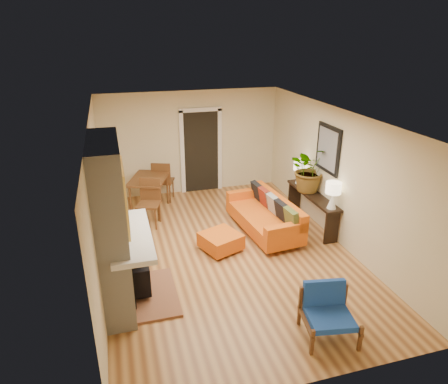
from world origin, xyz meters
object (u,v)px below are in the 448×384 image
(sofa, at_px, (267,215))
(houseplant, at_px, (310,169))
(console_table, at_px, (312,200))
(dining_table, at_px, (153,185))
(ottoman, at_px, (221,241))
(lamp_far, at_px, (300,169))
(lamp_near, at_px, (333,192))
(blue_chair, at_px, (327,309))

(sofa, distance_m, houseplant, 1.35)
(console_table, bearing_deg, dining_table, 152.93)
(ottoman, distance_m, lamp_far, 2.61)
(sofa, bearing_deg, lamp_near, -37.00)
(sofa, height_order, houseplant, houseplant)
(dining_table, xyz_separation_m, houseplant, (3.19, -1.43, 0.56))
(console_table, bearing_deg, lamp_far, 90.00)
(sofa, relative_size, lamp_far, 3.92)
(lamp_far, relative_size, houseplant, 0.54)
(ottoman, xyz_separation_m, blue_chair, (0.81, -2.58, 0.20))
(sofa, height_order, console_table, sofa)
(blue_chair, bearing_deg, ottoman, 107.39)
(ottoman, distance_m, houseplant, 2.49)
(blue_chair, relative_size, dining_table, 0.42)
(sofa, bearing_deg, lamp_far, 32.64)
(console_table, bearing_deg, ottoman, -167.15)
(dining_table, bearing_deg, sofa, -36.65)
(sofa, relative_size, blue_chair, 2.64)
(blue_chair, relative_size, lamp_far, 1.48)
(lamp_near, relative_size, lamp_far, 1.00)
(console_table, relative_size, lamp_far, 3.43)
(console_table, relative_size, houseplant, 1.85)
(ottoman, distance_m, console_table, 2.26)
(lamp_far, bearing_deg, dining_table, 163.23)
(dining_table, relative_size, console_table, 1.04)
(blue_chair, distance_m, dining_table, 5.06)
(ottoman, height_order, houseplant, houseplant)
(sofa, relative_size, dining_table, 1.10)
(blue_chair, height_order, lamp_near, lamp_near)
(console_table, distance_m, lamp_far, 0.83)
(lamp_near, distance_m, lamp_far, 1.42)
(ottoman, xyz_separation_m, lamp_far, (2.17, 1.16, 0.87))
(sofa, xyz_separation_m, lamp_near, (1.02, -0.77, 0.71))
(console_table, distance_m, lamp_near, 0.90)
(houseplant, bearing_deg, sofa, -169.27)
(sofa, height_order, blue_chair, sofa)
(blue_chair, distance_m, console_table, 3.37)
(lamp_far, bearing_deg, sofa, -147.36)
(lamp_near, bearing_deg, sofa, 143.00)
(lamp_far, bearing_deg, blue_chair, -109.94)
(console_table, height_order, houseplant, houseplant)
(ottoman, distance_m, blue_chair, 2.71)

